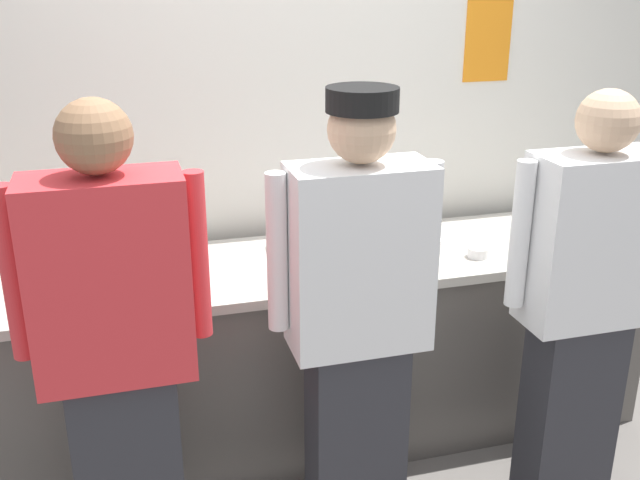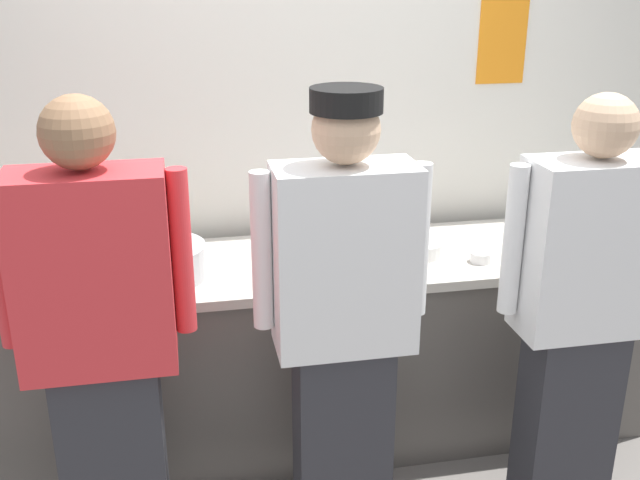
{
  "view_description": "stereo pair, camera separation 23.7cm",
  "coord_description": "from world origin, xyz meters",
  "views": [
    {
      "loc": [
        -0.73,
        -2.47,
        2.07
      ],
      "look_at": [
        0.06,
        0.34,
        0.98
      ],
      "focal_mm": 41.63,
      "sensor_mm": 36.0,
      "label": 1
    },
    {
      "loc": [
        -0.5,
        -2.52,
        2.07
      ],
      "look_at": [
        0.06,
        0.34,
        0.98
      ],
      "focal_mm": 41.63,
      "sensor_mm": 36.0,
      "label": 2
    }
  ],
  "objects": [
    {
      "name": "wall_back",
      "position": [
        0.0,
        0.84,
        1.3
      ],
      "size": [
        4.94,
        0.11,
        2.61
      ],
      "color": "silver",
      "rests_on": "ground"
    },
    {
      "name": "prep_counter",
      "position": [
        0.0,
        0.37,
        0.44
      ],
      "size": [
        3.15,
        0.69,
        0.88
      ],
      "color": "#56514C",
      "rests_on": "ground"
    },
    {
      "name": "chef_near_left",
      "position": [
        -0.79,
        -0.28,
        0.91
      ],
      "size": [
        0.62,
        0.24,
        1.72
      ],
      "color": "#2D2D33",
      "rests_on": "ground"
    },
    {
      "name": "chef_center",
      "position": [
        0.02,
        -0.28,
        0.91
      ],
      "size": [
        0.62,
        0.24,
        1.71
      ],
      "color": "#2D2D33",
      "rests_on": "ground"
    },
    {
      "name": "chef_far_right",
      "position": [
        0.9,
        -0.32,
        0.89
      ],
      "size": [
        0.61,
        0.24,
        1.67
      ],
      "color": "#2D2D33",
      "rests_on": "ground"
    },
    {
      "name": "plate_stack_front",
      "position": [
        0.49,
        0.35,
        0.91
      ],
      "size": [
        0.25,
        0.25,
        0.06
      ],
      "color": "white",
      "rests_on": "prep_counter"
    },
    {
      "name": "mixing_bowl_steel",
      "position": [
        -0.6,
        0.3,
        0.95
      ],
      "size": [
        0.37,
        0.37,
        0.13
      ],
      "primitive_type": "cylinder",
      "color": "#B7BABF",
      "rests_on": "prep_counter"
    },
    {
      "name": "sheet_tray",
      "position": [
        0.11,
        0.38,
        0.89
      ],
      "size": [
        0.52,
        0.39,
        0.02
      ],
      "primitive_type": "cube",
      "rotation": [
        0.0,
        0.0,
        -0.1
      ],
      "color": "#B7BABF",
      "rests_on": "prep_counter"
    },
    {
      "name": "squeeze_bottle_primary",
      "position": [
        -0.76,
        0.53,
        0.98
      ],
      "size": [
        0.06,
        0.06,
        0.21
      ],
      "color": "#56A333",
      "rests_on": "prep_counter"
    },
    {
      "name": "ramekin_orange_sauce",
      "position": [
        1.06,
        0.38,
        0.9
      ],
      "size": [
        0.08,
        0.08,
        0.04
      ],
      "color": "white",
      "rests_on": "prep_counter"
    },
    {
      "name": "ramekin_green_sauce",
      "position": [
        0.73,
        0.2,
        0.91
      ],
      "size": [
        0.09,
        0.09,
        0.04
      ],
      "color": "white",
      "rests_on": "prep_counter"
    },
    {
      "name": "ramekin_yellow_sauce",
      "position": [
        1.11,
        0.2,
        0.9
      ],
      "size": [
        0.08,
        0.08,
        0.04
      ],
      "color": "white",
      "rests_on": "prep_counter"
    },
    {
      "name": "ramekin_red_sauce",
      "position": [
        1.3,
        0.51,
        0.91
      ],
      "size": [
        0.08,
        0.08,
        0.05
      ],
      "color": "white",
      "rests_on": "prep_counter"
    },
    {
      "name": "deli_cup",
      "position": [
        -0.99,
        0.26,
        0.92
      ],
      "size": [
        0.09,
        0.09,
        0.08
      ],
      "primitive_type": "cylinder",
      "color": "white",
      "rests_on": "prep_counter"
    }
  ]
}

